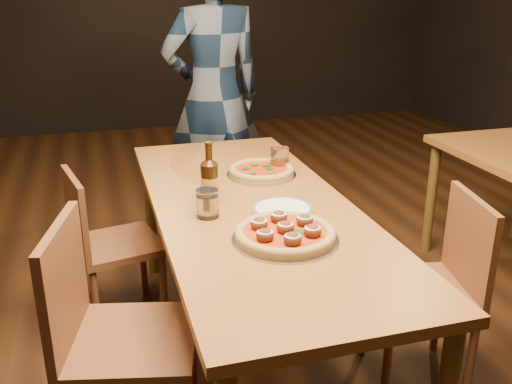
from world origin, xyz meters
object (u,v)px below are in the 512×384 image
object	(u,v)px
plate_stack	(282,210)
chair_end	(214,181)
table_main	(253,220)
pizza_margherita	(261,171)
water_glass	(208,203)
pizza_meatball	(285,233)
beer_bottle	(210,183)
amber_glass	(280,159)
chair_main_e	(419,288)
chair_main_nw	(131,339)
diner	(214,97)
chair_main_sw	(118,243)

from	to	relation	value
plate_stack	chair_end	bearing A→B (deg)	89.69
table_main	pizza_margherita	size ratio (longest dim) A/B	6.02
table_main	chair_end	xyz separation A→B (m)	(0.10, 1.23, -0.25)
plate_stack	water_glass	distance (m)	0.30
pizza_meatball	plate_stack	world-z (taller)	pizza_meatball
pizza_margherita	water_glass	xyz separation A→B (m)	(-0.35, -0.43, 0.03)
chair_end	plate_stack	xyz separation A→B (m)	(-0.01, -1.36, 0.34)
beer_bottle	amber_glass	bearing A→B (deg)	39.82
chair_main_e	amber_glass	size ratio (longest dim) A/B	7.64
plate_stack	beer_bottle	bearing A→B (deg)	146.68
pizza_margherita	table_main	bearing A→B (deg)	-112.32
chair_main_nw	pizza_margherita	xyz separation A→B (m)	(0.69, 0.76, 0.30)
table_main	beer_bottle	size ratio (longest dim) A/B	7.66
pizza_margherita	pizza_meatball	bearing A→B (deg)	-100.02
diner	chair_main_e	bearing A→B (deg)	93.84
chair_main_nw	chair_main_e	size ratio (longest dim) A/B	1.09
water_glass	amber_glass	bearing A→B (deg)	46.23
chair_end	plate_stack	size ratio (longest dim) A/B	3.63
pizza_meatball	water_glass	distance (m)	0.37
pizza_meatball	water_glass	xyz separation A→B (m)	(-0.22, 0.29, 0.03)
beer_bottle	water_glass	bearing A→B (deg)	-106.02
table_main	pizza_margherita	world-z (taller)	pizza_margherita
beer_bottle	chair_main_e	bearing A→B (deg)	-25.23
chair_main_nw	diner	xyz separation A→B (m)	(0.70, 1.82, 0.46)
table_main	chair_main_nw	bearing A→B (deg)	-143.19
pizza_meatball	plate_stack	size ratio (longest dim) A/B	1.64
water_glass	chair_main_nw	bearing A→B (deg)	-136.19
plate_stack	water_glass	world-z (taller)	water_glass
chair_main_nw	beer_bottle	distance (m)	0.70
pizza_margherita	beer_bottle	xyz separation A→B (m)	(-0.31, -0.30, 0.07)
chair_end	diner	xyz separation A→B (m)	(0.05, 0.17, 0.50)
beer_bottle	chair_main_nw	bearing A→B (deg)	-129.85
chair_main_sw	beer_bottle	xyz separation A→B (m)	(0.38, -0.45, 0.43)
chair_main_sw	plate_stack	size ratio (longest dim) A/B	3.53
table_main	plate_stack	bearing A→B (deg)	-55.10
pizza_meatball	table_main	bearing A→B (deg)	92.39
pizza_meatball	beer_bottle	world-z (taller)	beer_bottle
beer_bottle	pizza_margherita	bearing A→B (deg)	44.09
chair_main_sw	amber_glass	world-z (taller)	amber_glass
chair_main_e	pizza_margherita	size ratio (longest dim) A/B	2.60
chair_end	beer_bottle	world-z (taller)	beer_bottle
chair_main_e	diner	xyz separation A→B (m)	(-0.48, 1.73, 0.50)
water_glass	diner	bearing A→B (deg)	76.70
plate_stack	amber_glass	bearing A→B (deg)	72.82
plate_stack	beer_bottle	world-z (taller)	beer_bottle
chair_main_e	plate_stack	distance (m)	0.66
amber_glass	diner	world-z (taller)	diner
chair_main_nw	water_glass	distance (m)	0.58
plate_stack	amber_glass	world-z (taller)	amber_glass
pizza_margherita	beer_bottle	distance (m)	0.44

